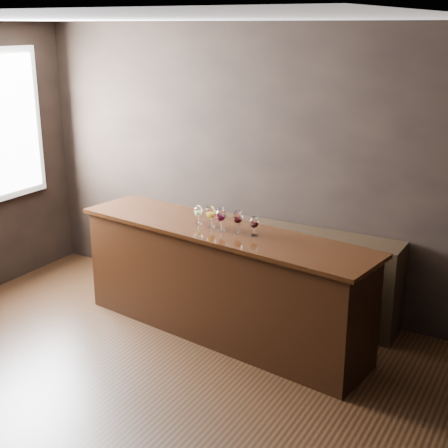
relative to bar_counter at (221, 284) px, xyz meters
The scene contains 10 objects.
ground 1.45m from the bar_counter, 98.56° to the right, with size 5.00×5.00×0.00m, color black.
room_shell 1.85m from the bar_counter, 109.48° to the right, with size 5.02×4.52×2.81m.
bar_counter is the anchor object (origin of this frame).
bar_top 0.52m from the bar_counter, ahead, with size 2.93×0.68×0.04m, color black.
back_bar_shelf 0.72m from the bar_counter, 72.51° to the left, with size 2.47×0.40×0.89m, color black.
glass_white 0.70m from the bar_counter, behind, with size 0.07×0.07×0.17m.
glass_amber 0.67m from the bar_counter, behind, with size 0.08×0.08×0.19m.
glass_red_a 0.67m from the bar_counter, 65.95° to the right, with size 0.09×0.09×0.20m.
glass_red_b 0.68m from the bar_counter, ahead, with size 0.08×0.08×0.19m.
glass_red_c 0.73m from the bar_counter, ahead, with size 0.07×0.07×0.17m.
Camera 1 is at (2.84, -3.21, 2.77)m, focal length 50.00 mm.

